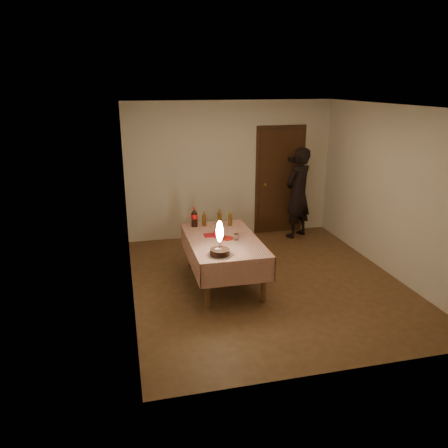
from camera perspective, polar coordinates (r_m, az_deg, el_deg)
The scene contains 13 objects.
ground at distance 6.77m, azimuth 5.55°, elevation -7.49°, with size 4.00×4.50×0.01m, color brown.
room_shell at distance 6.32m, azimuth 6.07°, elevation 6.51°, with size 4.04×4.54×2.62m.
dining_table at distance 6.48m, azimuth -0.10°, elevation -2.73°, with size 1.02×1.72×0.71m.
birthday_cake at distance 5.80m, azimuth -0.56°, elevation -2.96°, with size 0.33×0.33×0.48m.
red_plate at distance 6.45m, azimuth 0.27°, elevation -1.87°, with size 0.22×0.22×0.01m, color #A8140B.
red_cup at distance 6.49m, azimuth -1.02°, elevation -1.32°, with size 0.08×0.08×0.10m, color red.
clear_cup at distance 6.39m, azimuth 1.61°, elevation -1.68°, with size 0.07×0.07×0.09m, color white.
napkin_stack at distance 6.56m, azimuth -1.94°, elevation -1.49°, with size 0.15×0.15×0.02m, color #A71319.
cola_bottle at distance 6.96m, azimuth -3.89°, elevation 0.88°, with size 0.10×0.10×0.32m.
amber_bottle_left at distance 6.99m, azimuth -2.62°, elevation 0.70°, with size 0.06×0.06×0.25m.
amber_bottle_right at distance 7.00m, azimuth 0.81°, elevation 0.72°, with size 0.06×0.06×0.25m.
amber_bottle_mid at distance 7.07m, azimuth -0.59°, elevation 0.91°, with size 0.06×0.06×0.25m.
photographer at distance 8.53m, azimuth 9.62°, elevation 4.03°, with size 0.76×0.69×1.75m.
Camera 1 is at (-2.04, -5.76, 2.90)m, focal length 35.00 mm.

